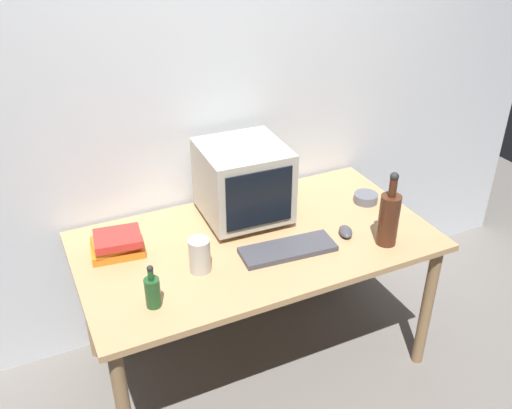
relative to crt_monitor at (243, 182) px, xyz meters
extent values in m
plane|color=slate|center=(-0.03, -0.20, -0.92)|extent=(6.00, 6.00, 0.00)
cube|color=silver|center=(-0.03, 0.30, 0.33)|extent=(4.00, 0.08, 2.50)
cube|color=tan|center=(-0.03, -0.20, -0.21)|extent=(1.60, 0.87, 0.03)
cylinder|color=olive|center=(0.71, -0.57, -0.57)|extent=(0.06, 0.06, 0.70)
cylinder|color=olive|center=(-0.76, 0.18, -0.57)|extent=(0.06, 0.06, 0.70)
cylinder|color=olive|center=(0.71, 0.18, -0.57)|extent=(0.06, 0.06, 0.70)
cube|color=#B2AD9E|center=(0.00, 0.00, -0.18)|extent=(0.29, 0.25, 0.03)
cube|color=#B2AD9E|center=(0.00, 0.00, 0.01)|extent=(0.39, 0.39, 0.34)
cube|color=black|center=(-0.01, -0.19, 0.01)|extent=(0.31, 0.02, 0.27)
cube|color=#3F3F47|center=(0.06, -0.35, -0.18)|extent=(0.43, 0.18, 0.02)
ellipsoid|color=#3F3F47|center=(0.36, -0.34, -0.17)|extent=(0.09, 0.12, 0.04)
cylinder|color=#472314|center=(0.49, -0.47, -0.07)|extent=(0.09, 0.09, 0.24)
cylinder|color=#472314|center=(0.49, -0.47, 0.09)|extent=(0.03, 0.03, 0.08)
sphere|color=#262626|center=(0.49, -0.47, 0.14)|extent=(0.04, 0.04, 0.04)
cylinder|color=#1E4C23|center=(-0.57, -0.44, -0.13)|extent=(0.06, 0.06, 0.12)
cylinder|color=#1E4C23|center=(-0.57, -0.44, -0.05)|extent=(0.02, 0.02, 0.04)
sphere|color=#262626|center=(-0.57, -0.44, -0.02)|extent=(0.03, 0.03, 0.03)
cube|color=orange|center=(-0.62, -0.05, -0.17)|extent=(0.24, 0.17, 0.04)
cube|color=orange|center=(-0.62, -0.04, -0.14)|extent=(0.19, 0.16, 0.03)
cube|color=red|center=(-0.61, -0.05, -0.11)|extent=(0.22, 0.19, 0.03)
cylinder|color=#595B66|center=(0.62, -0.13, -0.17)|extent=(0.12, 0.12, 0.04)
cylinder|color=#B7B2A8|center=(-0.34, -0.31, -0.12)|extent=(0.09, 0.09, 0.15)
camera|label=1|loc=(-0.93, -2.12, 1.22)|focal=39.48mm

